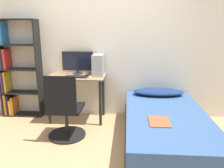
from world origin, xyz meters
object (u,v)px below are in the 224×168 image
bookshelf (13,71)px  keyboard (76,77)px  office_chair (65,115)px  bed (165,129)px  monitor (77,62)px  pc_tower (99,65)px

bookshelf → keyboard: size_ratio=4.69×
office_chair → bed: bearing=-3.4°
monitor → bed: bearing=-34.0°
office_chair → monitor: size_ratio=1.79×
office_chair → monitor: 1.04m
pc_tower → bed: bearing=-39.9°
bookshelf → bed: bearing=-19.6°
office_chair → keyboard: 0.70m
monitor → pc_tower: monitor is taller
bed → pc_tower: (-0.99, 0.83, 0.71)m
monitor → pc_tower: bearing=-13.7°
office_chair → keyboard: size_ratio=2.63×
bookshelf → bed: bookshelf is taller
bookshelf → office_chair: 1.46m
bookshelf → keyboard: (1.17, -0.24, -0.03)m
monitor → bookshelf: bearing=-178.4°
keyboard → pc_tower: pc_tower is taller
bookshelf → office_chair: bearing=-35.7°
pc_tower → bookshelf: bearing=177.7°
keyboard → office_chair: bearing=-94.4°
office_chair → pc_tower: pc_tower is taller
bookshelf → bed: (2.50, -0.89, -0.58)m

